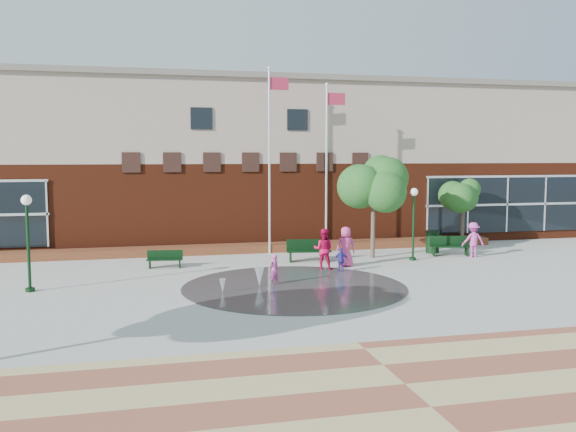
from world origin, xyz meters
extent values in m
plane|color=#666056|center=(0.00, 0.00, 0.00)|extent=(120.00, 120.00, 0.00)
cube|color=#A8A8A0|center=(0.00, 4.00, 0.00)|extent=(46.00, 18.00, 0.01)
cube|color=#9B513B|center=(0.00, -7.00, 0.00)|extent=(46.00, 6.00, 0.01)
cylinder|color=#383A3D|center=(0.00, 3.00, 0.00)|extent=(8.40, 8.40, 0.01)
cube|color=#5A200F|center=(0.00, 17.50, 2.25)|extent=(44.00, 10.00, 4.50)
cube|color=gray|center=(0.00, 17.50, 6.75)|extent=(44.00, 10.00, 4.50)
cube|color=slate|center=(0.00, 17.50, 9.05)|extent=(44.40, 10.40, 0.30)
cube|color=black|center=(15.00, 12.48, 2.11)|extent=(10.00, 0.12, 3.19)
cube|color=black|center=(-2.50, 12.48, 6.79)|extent=(1.10, 0.10, 1.10)
cube|color=black|center=(2.50, 12.48, 6.79)|extent=(1.10, 0.10, 1.10)
cube|color=maroon|center=(0.00, 11.60, 0.00)|extent=(26.00, 1.20, 0.40)
cylinder|color=white|center=(0.70, 11.00, 4.57)|extent=(0.11, 0.11, 9.13)
sphere|color=white|center=(0.70, 11.00, 9.19)|extent=(0.18, 0.18, 0.18)
cube|color=#B42543|center=(1.20, 11.03, 8.46)|extent=(1.00, 0.09, 0.61)
cylinder|color=white|center=(3.51, 10.51, 4.19)|extent=(0.11, 0.11, 8.38)
sphere|color=white|center=(3.51, 10.51, 8.43)|extent=(0.17, 0.17, 0.17)
cube|color=#B42543|center=(4.00, 10.53, 7.73)|extent=(0.97, 0.06, 0.59)
cylinder|color=black|center=(-9.50, 4.47, 1.59)|extent=(0.11, 0.11, 3.18)
cylinder|color=black|center=(-9.50, 4.47, 0.07)|extent=(0.34, 0.34, 0.15)
sphere|color=white|center=(-9.50, 4.47, 3.35)|extent=(0.37, 0.37, 0.37)
cylinder|color=black|center=(6.85, 7.43, 1.54)|extent=(0.11, 0.11, 3.08)
cylinder|color=black|center=(6.85, 7.43, 0.07)|extent=(0.33, 0.33, 0.14)
sphere|color=white|center=(6.85, 7.43, 3.24)|extent=(0.36, 0.36, 0.36)
cube|color=black|center=(-4.59, 8.11, 0.39)|extent=(1.59, 0.62, 0.05)
cube|color=black|center=(-4.56, 8.29, 0.59)|extent=(1.54, 0.24, 0.39)
cube|color=black|center=(1.98, 8.18, 0.51)|extent=(2.12, 0.88, 0.07)
cube|color=black|center=(2.02, 8.43, 0.78)|extent=(2.04, 0.38, 0.51)
cube|color=black|center=(9.18, 8.18, 0.49)|extent=(2.01, 0.99, 0.06)
cube|color=black|center=(9.24, 8.41, 0.73)|extent=(1.90, 0.52, 0.49)
cylinder|color=black|center=(8.74, 9.21, 0.55)|extent=(0.66, 0.66, 1.10)
cylinder|color=black|center=(8.74, 9.21, 1.12)|extent=(0.70, 0.70, 0.07)
cylinder|color=#45352C|center=(5.28, 8.57, 1.49)|extent=(0.20, 0.20, 2.97)
cylinder|color=#45352C|center=(11.47, 11.13, 1.14)|extent=(0.20, 0.20, 2.27)
cone|color=white|center=(-1.26, 3.33, 0.00)|extent=(0.37, 0.37, 0.71)
cone|color=white|center=(-2.74, 2.58, 0.00)|extent=(0.23, 0.23, 0.51)
imported|color=#DE4BA5|center=(-0.64, 3.59, 0.60)|extent=(0.52, 0.46, 1.20)
imported|color=#C30B41|center=(2.09, 6.20, 0.89)|extent=(1.07, 0.96, 1.79)
imported|color=#D53C83|center=(3.26, 6.64, 0.90)|extent=(0.90, 0.60, 1.80)
imported|color=#3732A4|center=(2.64, 5.42, 0.53)|extent=(0.65, 0.34, 1.05)
imported|color=#C741A5|center=(10.07, 7.60, 0.86)|extent=(1.16, 0.73, 1.71)
camera|label=1|loc=(-5.37, -18.78, 4.93)|focal=38.00mm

